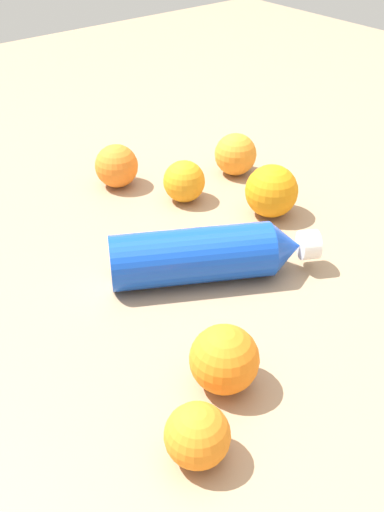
{
  "coord_description": "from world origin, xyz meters",
  "views": [
    {
      "loc": [
        -0.51,
        0.45,
        0.48
      ],
      "look_at": [
        -0.01,
        0.04,
        0.04
      ],
      "focal_mm": 42.4,
      "sensor_mm": 36.0,
      "label": 1
    }
  ],
  "objects_px": {
    "orange_0": "(184,181)",
    "orange_3": "(117,166)",
    "orange_1": "(271,191)",
    "water_bottle": "(210,254)",
    "orange_4": "(224,359)",
    "orange_2": "(235,154)",
    "orange_5": "(197,435)"
  },
  "relations": [
    {
      "from": "water_bottle",
      "to": "orange_0",
      "type": "height_order",
      "value": "water_bottle"
    },
    {
      "from": "orange_3",
      "to": "orange_4",
      "type": "height_order",
      "value": "orange_4"
    },
    {
      "from": "orange_5",
      "to": "orange_0",
      "type": "bearing_deg",
      "value": -36.93
    },
    {
      "from": "orange_5",
      "to": "water_bottle",
      "type": "bearing_deg",
      "value": -42.68
    },
    {
      "from": "orange_2",
      "to": "orange_4",
      "type": "relative_size",
      "value": 0.97
    },
    {
      "from": "orange_3",
      "to": "orange_4",
      "type": "bearing_deg",
      "value": 160.41
    },
    {
      "from": "orange_0",
      "to": "orange_4",
      "type": "height_order",
      "value": "orange_4"
    },
    {
      "from": "orange_2",
      "to": "orange_4",
      "type": "distance_m",
      "value": 0.5
    },
    {
      "from": "orange_1",
      "to": "orange_3",
      "type": "xyz_separation_m",
      "value": [
        0.23,
        0.13,
        -0.0
      ]
    },
    {
      "from": "orange_3",
      "to": "orange_5",
      "type": "distance_m",
      "value": 0.56
    },
    {
      "from": "orange_1",
      "to": "orange_4",
      "type": "xyz_separation_m",
      "value": [
        -0.22,
        0.29,
        -0.0
      ]
    },
    {
      "from": "orange_5",
      "to": "orange_2",
      "type": "bearing_deg",
      "value": -45.71
    },
    {
      "from": "orange_2",
      "to": "orange_5",
      "type": "bearing_deg",
      "value": 134.29
    },
    {
      "from": "orange_0",
      "to": "orange_4",
      "type": "relative_size",
      "value": 0.9
    },
    {
      "from": "water_bottle",
      "to": "orange_1",
      "type": "height_order",
      "value": "orange_1"
    },
    {
      "from": "orange_0",
      "to": "orange_1",
      "type": "relative_size",
      "value": 0.83
    },
    {
      "from": "orange_0",
      "to": "orange_5",
      "type": "distance_m",
      "value": 0.5
    },
    {
      "from": "orange_2",
      "to": "orange_4",
      "type": "height_order",
      "value": "orange_4"
    },
    {
      "from": "orange_1",
      "to": "orange_3",
      "type": "height_order",
      "value": "orange_1"
    },
    {
      "from": "orange_0",
      "to": "orange_2",
      "type": "xyz_separation_m",
      "value": [
        0.02,
        -0.13,
        0.0
      ]
    },
    {
      "from": "orange_4",
      "to": "orange_2",
      "type": "bearing_deg",
      "value": -43.69
    },
    {
      "from": "orange_1",
      "to": "orange_3",
      "type": "bearing_deg",
      "value": 29.94
    },
    {
      "from": "orange_0",
      "to": "orange_3",
      "type": "distance_m",
      "value": 0.12
    },
    {
      "from": "orange_0",
      "to": "orange_2",
      "type": "height_order",
      "value": "orange_2"
    },
    {
      "from": "orange_0",
      "to": "orange_1",
      "type": "bearing_deg",
      "value": -147.56
    },
    {
      "from": "orange_5",
      "to": "orange_4",
      "type": "bearing_deg",
      "value": -56.15
    },
    {
      "from": "orange_0",
      "to": "orange_3",
      "type": "bearing_deg",
      "value": 27.07
    },
    {
      "from": "water_bottle",
      "to": "orange_3",
      "type": "xyz_separation_m",
      "value": [
        0.3,
        -0.05,
        -0.0
      ]
    },
    {
      "from": "orange_1",
      "to": "orange_5",
      "type": "height_order",
      "value": "orange_1"
    },
    {
      "from": "water_bottle",
      "to": "orange_5",
      "type": "height_order",
      "value": "water_bottle"
    },
    {
      "from": "water_bottle",
      "to": "orange_4",
      "type": "relative_size",
      "value": 3.62
    },
    {
      "from": "water_bottle",
      "to": "orange_3",
      "type": "bearing_deg",
      "value": 110.24
    }
  ]
}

